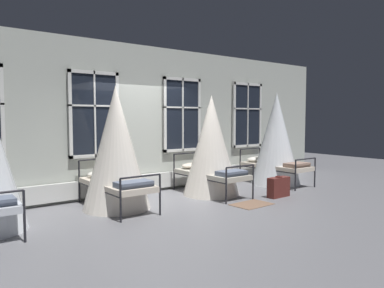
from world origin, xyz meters
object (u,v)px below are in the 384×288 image
Objects in this scene: cot_third at (211,147)px; cot_fourth at (276,140)px; suitcase_dark at (279,187)px; cot_second at (116,149)px.

cot_third is 2.24m from cot_fourth.
cot_fourth reaches higher than cot_third.
cot_fourth is 1.93m from suitcase_dark.
cot_fourth is at bearing -89.65° from cot_third.
cot_third is 0.94× the size of cot_fourth.
cot_second is 3.64m from suitcase_dark.
suitcase_dark is (3.30, -1.22, -0.92)m from cot_second.
cot_second reaches higher than cot_third.
cot_third reaches higher than suitcase_dark.
cot_fourth reaches higher than cot_second.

